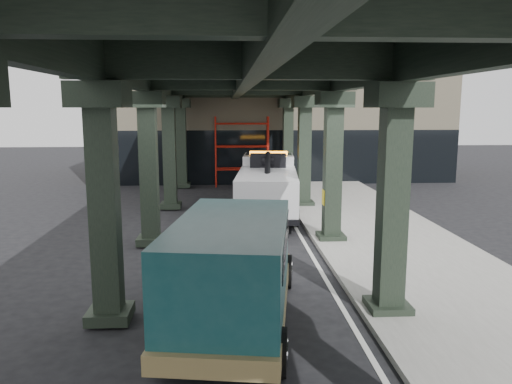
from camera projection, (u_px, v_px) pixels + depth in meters
name	position (u px, v px, depth m)	size (l,w,h in m)	color
ground	(258.00, 262.00, 14.75)	(90.00, 90.00, 0.00)	black
sidewalk	(386.00, 239.00, 16.97)	(5.00, 40.00, 0.15)	gray
lane_stripe	(304.00, 243.00, 16.81)	(0.12, 38.00, 0.01)	silver
viaduct	(241.00, 77.00, 15.78)	(7.40, 32.00, 6.40)	black
building	(268.00, 115.00, 33.88)	(22.00, 10.00, 8.00)	#C6B793
scaffolding	(242.00, 150.00, 28.81)	(3.08, 0.88, 4.00)	red
tow_truck	(268.00, 184.00, 21.28)	(3.04, 8.29, 2.66)	black
towed_van	(234.00, 268.00, 10.18)	(3.03, 6.03, 2.34)	#134145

